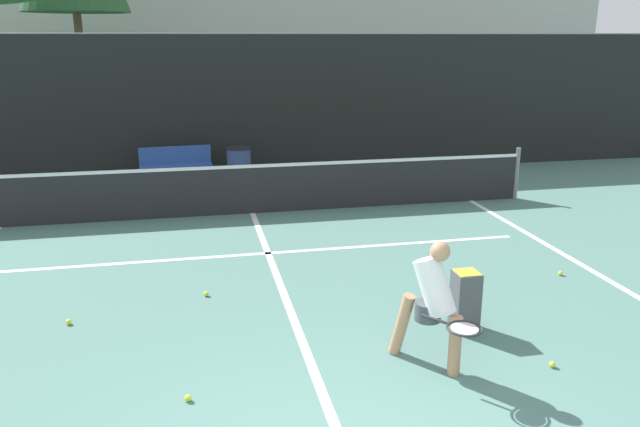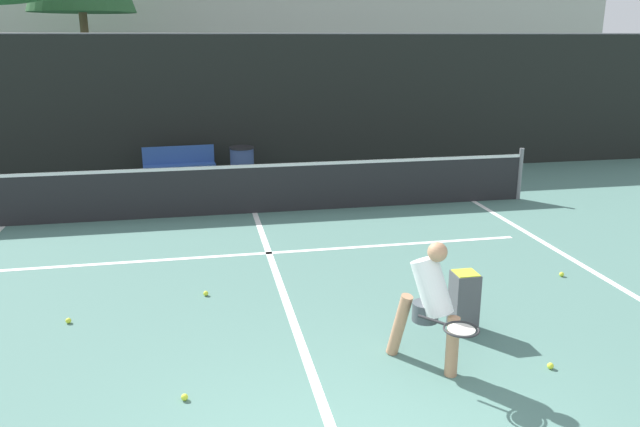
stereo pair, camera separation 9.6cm
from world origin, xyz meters
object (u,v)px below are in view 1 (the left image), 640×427
(ball_hopper, at_px, (465,299))
(courtside_bench, at_px, (176,164))
(parked_car, at_px, (255,133))
(trash_bin, at_px, (239,165))
(player_practicing, at_px, (433,300))

(ball_hopper, bearing_deg, courtside_bench, 112.10)
(ball_hopper, height_order, parked_car, parked_car)
(trash_bin, relative_size, parked_car, 0.20)
(trash_bin, height_order, parked_car, parked_car)
(trash_bin, xyz_separation_m, parked_car, (0.77, 3.60, 0.18))
(ball_hopper, xyz_separation_m, parked_car, (-1.15, 11.60, 0.23))
(player_practicing, bearing_deg, ball_hopper, 96.32)
(courtside_bench, bearing_deg, player_practicing, -77.86)
(ball_hopper, xyz_separation_m, courtside_bench, (-3.33, 8.21, 0.10))
(courtside_bench, height_order, trash_bin, courtside_bench)
(player_practicing, bearing_deg, parked_car, 142.74)
(player_practicing, relative_size, parked_car, 0.32)
(player_practicing, distance_m, ball_hopper, 1.07)
(trash_bin, bearing_deg, ball_hopper, -76.52)
(player_practicing, relative_size, trash_bin, 1.61)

